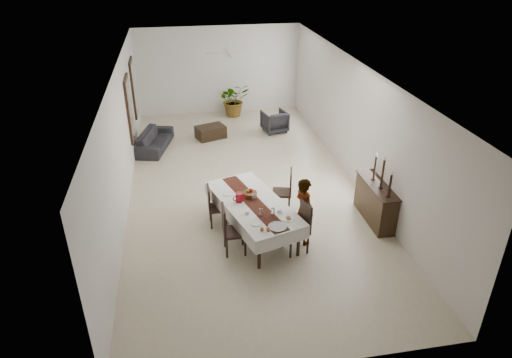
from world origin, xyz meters
The scene contains 86 objects.
floor centered at (0.00, 0.00, 0.00)m, with size 6.00×12.00×0.00m, color beige.
ceiling centered at (0.00, 0.00, 3.20)m, with size 6.00×12.00×0.02m, color white.
wall_back centered at (0.00, 6.00, 1.60)m, with size 6.00×0.02×3.20m, color silver.
wall_front centered at (0.00, -6.00, 1.60)m, with size 6.00×0.02×3.20m, color silver.
wall_left centered at (-3.00, 0.00, 1.60)m, with size 0.02×12.00×3.20m, color silver.
wall_right centered at (3.00, 0.00, 1.60)m, with size 0.02×12.00×3.20m, color silver.
dining_table_top centered at (-0.13, -2.22, 0.76)m, with size 1.05×2.52×0.05m, color black.
table_leg_fl centered at (-0.23, -3.50, 0.37)m, with size 0.07×0.07×0.73m, color black.
table_leg_fr centered at (0.66, -3.23, 0.37)m, with size 0.07×0.07×0.73m, color black.
table_leg_bl centered at (-0.91, -1.21, 0.37)m, with size 0.07×0.07×0.73m, color black.
table_leg_br centered at (-0.03, -0.94, 0.37)m, with size 0.07×0.07×0.73m, color black.
tablecloth_top centered at (-0.13, -2.22, 0.79)m, with size 1.24×2.71×0.01m, color white.
tablecloth_drape_left centered at (-0.72, -2.40, 0.64)m, with size 0.01×2.71×0.31m, color silver.
tablecloth_drape_right centered at (0.46, -2.04, 0.64)m, with size 0.01×2.71×0.31m, color white.
tablecloth_drape_near centered at (0.26, -3.51, 0.64)m, with size 1.24×0.01×0.31m, color silver.
tablecloth_drape_far centered at (-0.52, -0.93, 0.64)m, with size 1.24×0.01×0.31m, color white.
table_runner centered at (-0.13, -2.22, 0.80)m, with size 0.37×2.62×0.00m, color #532217.
red_pitcher centered at (-0.42, -2.14, 0.90)m, with size 0.16×0.16×0.21m, color maroon.
pitcher_handle centered at (-0.51, -2.17, 0.90)m, with size 0.13×0.13×0.02m, color maroon.
wine_glass_near centered at (0.19, -2.84, 0.89)m, with size 0.07×0.07×0.18m, color white.
wine_glass_mid centered at (-0.06, -2.80, 0.89)m, with size 0.07×0.07×0.18m, color silver.
wine_glass_far centered at (-0.09, -2.15, 0.89)m, with size 0.07×0.07×0.18m, color white.
teacup_right centered at (0.35, -2.73, 0.83)m, with size 0.09×0.09×0.06m, color silver.
saucer_right centered at (0.35, -2.73, 0.80)m, with size 0.16×0.16×0.01m, color white.
teacup_left centered at (-0.32, -2.66, 0.83)m, with size 0.09×0.09×0.06m, color silver.
saucer_left centered at (-0.32, -2.66, 0.80)m, with size 0.16×0.16×0.01m, color white.
plate_near_right centered at (0.48, -3.02, 0.81)m, with size 0.25×0.25×0.02m, color white.
bread_near_right centered at (0.48, -3.02, 0.83)m, with size 0.09×0.09×0.09m, color tan.
plate_near_left centered at (-0.20, -3.06, 0.81)m, with size 0.25×0.25×0.02m, color silver.
plate_far_left centered at (-0.62, -1.76, 0.81)m, with size 0.25×0.25×0.02m, color white.
serving_tray centered at (0.19, -3.27, 0.81)m, with size 0.38×0.38×0.02m, color #454449.
jam_jar_a centered at (-0.02, -3.37, 0.84)m, with size 0.07×0.07×0.08m, color #923B15.
jam_jar_b centered at (-0.14, -3.34, 0.84)m, with size 0.07×0.07×0.08m, color #904714.
fruit_basket centered at (-0.15, -1.95, 0.85)m, with size 0.31×0.31×0.10m, color brown.
fruit_red centered at (-0.13, -1.92, 0.93)m, with size 0.09×0.09×0.09m, color #9E0F12.
fruit_green centered at (-0.20, -1.93, 0.93)m, with size 0.08×0.08×0.08m, color #598C2A.
chair_right_near_seat centered at (0.64, -3.04, 0.51)m, with size 0.49×0.49×0.06m, color black.
chair_right_near_leg_fl centered at (0.87, -3.19, 0.24)m, with size 0.05×0.05×0.48m, color black.
chair_right_near_leg_fr centered at (0.80, -2.80, 0.24)m, with size 0.05×0.05×0.48m, color black.
chair_right_near_leg_bl centered at (0.48, -3.27, 0.24)m, with size 0.05×0.05×0.48m, color black.
chair_right_near_leg_br centered at (0.41, -2.88, 0.24)m, with size 0.05×0.05×0.48m, color black.
chair_right_near_back centered at (0.86, -2.99, 0.84)m, with size 0.49×0.04×0.62m, color black.
chair_right_far_seat centered at (0.73, -1.36, 0.47)m, with size 0.45×0.45×0.05m, color black.
chair_right_far_leg_fl centered at (0.86, -1.59, 0.22)m, with size 0.05×0.05×0.45m, color black.
chair_right_far_leg_fr centered at (0.95, -1.23, 0.22)m, with size 0.05×0.05×0.45m, color black.
chair_right_far_leg_bl centered at (0.50, -1.49, 0.22)m, with size 0.05×0.05×0.45m, color black.
chair_right_far_leg_br centered at (0.60, -1.14, 0.22)m, with size 0.05×0.05×0.45m, color black.
chair_right_far_back centered at (0.93, -1.41, 0.78)m, with size 0.45×0.04×0.58m, color black.
chair_left_near_seat centered at (-0.63, -2.85, 0.50)m, with size 0.47×0.47×0.05m, color black.
chair_left_near_leg_fl centered at (-0.82, -2.66, 0.23)m, with size 0.05×0.05×0.47m, color black.
chair_left_near_leg_fr centered at (-0.82, -3.04, 0.23)m, with size 0.05×0.05×0.47m, color black.
chair_left_near_leg_bl centered at (-0.43, -2.66, 0.23)m, with size 0.05×0.05×0.47m, color black.
chair_left_near_leg_br centered at (-0.44, -3.05, 0.23)m, with size 0.05×0.05×0.47m, color black.
chair_left_near_back centered at (-0.85, -2.85, 0.82)m, with size 0.47×0.04×0.60m, color black.
chair_left_far_seat centered at (-0.87, -1.74, 0.45)m, with size 0.43×0.43×0.05m, color black.
chair_left_far_leg_fl centered at (-1.05, -1.57, 0.21)m, with size 0.04×0.04×0.42m, color black.
chair_left_far_leg_fr centered at (-1.05, -1.92, 0.21)m, with size 0.04×0.04×0.42m, color black.
chair_left_far_leg_bl centered at (-0.70, -1.57, 0.21)m, with size 0.04×0.04×0.42m, color black.
chair_left_far_leg_br centered at (-0.70, -1.92, 0.21)m, with size 0.04×0.04×0.42m, color black.
chair_left_far_back centered at (-1.07, -1.74, 0.74)m, with size 0.43×0.04×0.54m, color black.
woman centered at (0.89, -2.73, 0.78)m, with size 0.57×0.37×1.55m, color gray.
sideboard_body centered at (2.78, -2.19, 0.46)m, with size 0.41×1.53×0.92m, color black.
sideboard_top centered at (2.78, -2.19, 0.93)m, with size 0.45×1.59×0.03m, color black.
candlestick_near_base centered at (2.78, -2.75, 0.96)m, with size 0.10×0.10×0.03m, color black.
candlestick_near_shaft centered at (2.78, -2.75, 1.23)m, with size 0.05×0.05×0.51m, color black.
candlestick_near_candle centered at (2.78, -2.75, 1.53)m, with size 0.04×0.04×0.08m, color white.
candlestick_mid_base centered at (2.78, -2.35, 0.96)m, with size 0.10×0.10×0.03m, color black.
candlestick_mid_shaft centered at (2.78, -2.35, 1.31)m, with size 0.05×0.05×0.66m, color black.
candlestick_mid_candle centered at (2.78, -2.35, 1.68)m, with size 0.04×0.04×0.08m, color beige.
candlestick_far_base centered at (2.78, -1.94, 0.96)m, with size 0.10×0.10×0.03m, color black.
candlestick_far_shaft centered at (2.78, -1.94, 1.26)m, with size 0.05×0.05×0.56m, color black.
candlestick_far_candle centered at (2.78, -1.94, 1.58)m, with size 0.04×0.04×0.08m, color white.
sofa centered at (-2.40, 2.94, 0.28)m, with size 1.92×0.75×0.56m, color #28252A.
armchair centered at (1.64, 3.69, 0.36)m, with size 0.77×0.79×0.72m, color #2B292F.
coffee_table centered at (-0.59, 3.48, 0.21)m, with size 0.93×0.62×0.41m, color black.
potted_plant centered at (0.48, 5.52, 0.61)m, with size 1.11×0.96×1.23m, color #3B6327.
mirror_frame_near centered at (-2.96, 2.20, 1.60)m, with size 0.06×1.05×1.85m, color black.
mirror_glass_near centered at (-2.92, 2.20, 1.60)m, with size 0.01×0.90×1.70m, color silver.
mirror_frame_far centered at (-2.96, 4.30, 1.60)m, with size 0.06×1.05×1.85m, color black.
mirror_glass_far centered at (-2.92, 4.30, 1.60)m, with size 0.01×0.90×1.70m, color white.
fan_rod centered at (0.00, 3.00, 3.10)m, with size 0.04×0.04×0.20m, color silver.
fan_hub centered at (0.00, 3.00, 2.90)m, with size 0.16×0.16×0.08m, color white.
fan_blade_n centered at (0.00, 3.35, 2.90)m, with size 0.10×0.55×0.01m, color white.
fan_blade_s centered at (0.00, 2.65, 2.90)m, with size 0.10×0.55×0.01m, color silver.
fan_blade_e centered at (0.35, 3.00, 2.90)m, with size 0.55×0.10×0.01m, color white.
fan_blade_w centered at (-0.35, 3.00, 2.90)m, with size 0.55×0.10×0.01m, color silver.
Camera 1 is at (-1.57, -10.72, 5.96)m, focal length 32.00 mm.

